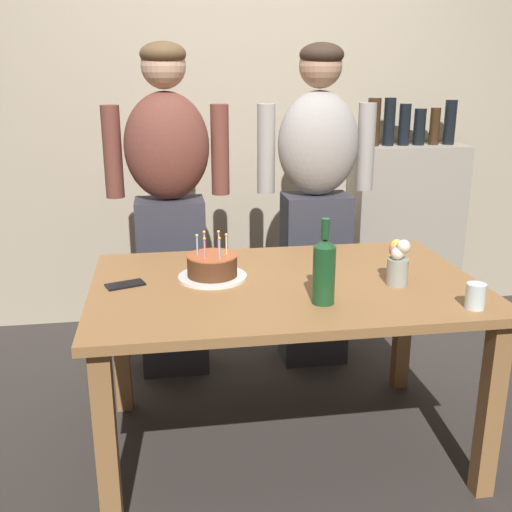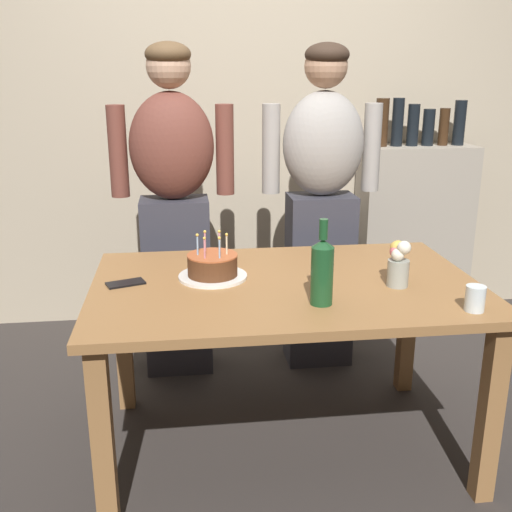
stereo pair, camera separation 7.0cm
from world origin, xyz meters
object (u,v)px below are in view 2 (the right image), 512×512
cell_phone (126,283)px  flower_vase (398,262)px  water_glass_near (475,298)px  wine_bottle (322,270)px  person_man_bearded (174,208)px  person_woman_cardigan (321,204)px  birthday_cake (213,267)px

cell_phone → flower_vase: bearing=-27.8°
water_glass_near → wine_bottle: bearing=165.7°
person_man_bearded → person_woman_cardigan: bearing=-180.0°
birthday_cake → water_glass_near: 0.98m
flower_vase → person_man_bearded: size_ratio=0.11×
birthday_cake → person_woman_cardigan: 0.93m
birthday_cake → flower_vase: (0.70, -0.18, 0.05)m
cell_phone → birthday_cake: bearing=-14.1°
flower_vase → person_woman_cardigan: person_woman_cardigan is taller
water_glass_near → cell_phone: (-1.21, 0.42, -0.04)m
birthday_cake → person_man_bearded: (-0.15, 0.70, 0.09)m
wine_bottle → person_woman_cardigan: size_ratio=0.19×
flower_vase → wine_bottle: bearing=-156.0°
person_woman_cardigan → cell_phone: bearing=38.0°
water_glass_near → person_man_bearded: person_man_bearded is taller
flower_vase → person_woman_cardigan: size_ratio=0.11×
birthday_cake → flower_vase: bearing=-14.4°
person_woman_cardigan → wine_bottle: bearing=77.0°
wine_bottle → person_man_bearded: size_ratio=0.19×
water_glass_near → flower_vase: flower_vase is taller
birthday_cake → wine_bottle: size_ratio=0.89×
wine_bottle → cell_phone: size_ratio=2.14×
water_glass_near → person_woman_cardigan: (-0.27, 1.16, 0.09)m
wine_bottle → birthday_cake: bearing=138.1°
water_glass_near → person_woman_cardigan: size_ratio=0.05×
cell_phone → person_man_bearded: bearing=55.8°
flower_vase → water_glass_near: bearing=-57.6°
wine_bottle → person_man_bearded: bearing=116.6°
water_glass_near → wine_bottle: wine_bottle is taller
person_man_bearded → wine_bottle: bearing=116.6°
birthday_cake → person_man_bearded: size_ratio=0.16×
wine_bottle → person_woman_cardigan: bearing=77.0°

